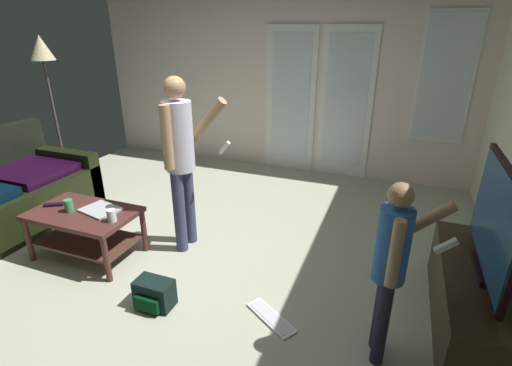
% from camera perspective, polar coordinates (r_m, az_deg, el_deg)
% --- Properties ---
extents(ground_plane, '(5.52, 5.51, 0.02)m').
position_cam_1_polar(ground_plane, '(3.63, -11.20, -11.24)').
color(ground_plane, '#A8AC95').
extents(wall_back_with_doors, '(5.52, 0.09, 2.71)m').
position_cam_1_polar(wall_back_with_doors, '(5.50, 4.20, 15.58)').
color(wall_back_with_doors, silver).
rests_on(wall_back_with_doors, ground_plane).
extents(coffee_table, '(0.94, 0.57, 0.46)m').
position_cam_1_polar(coffee_table, '(3.77, -24.45, -5.63)').
color(coffee_table, '#492521').
rests_on(coffee_table, ground_plane).
extents(tv_stand, '(0.48, 1.38, 0.46)m').
position_cam_1_polar(tv_stand, '(3.13, 30.08, -15.00)').
color(tv_stand, black).
rests_on(tv_stand, ground_plane).
extents(flat_screen_tv, '(0.08, 1.09, 0.75)m').
position_cam_1_polar(flat_screen_tv, '(2.84, 32.42, -4.99)').
color(flat_screen_tv, black).
rests_on(flat_screen_tv, tv_stand).
extents(person_adult, '(0.54, 0.44, 1.61)m').
position_cam_1_polar(person_adult, '(3.41, -11.31, 4.74)').
color(person_adult, '#363A58').
rests_on(person_adult, ground_plane).
extents(person_child, '(0.46, 0.37, 1.21)m').
position_cam_1_polar(person_child, '(2.38, 19.91, -10.88)').
color(person_child, '#1D1F2E').
rests_on(person_child, ground_plane).
extents(floor_lamp, '(0.29, 0.29, 1.89)m').
position_cam_1_polar(floor_lamp, '(5.43, -29.48, 15.91)').
color(floor_lamp, '#323520').
rests_on(floor_lamp, ground_plane).
extents(backpack, '(0.29, 0.21, 0.22)m').
position_cam_1_polar(backpack, '(3.08, -15.16, -15.90)').
color(backpack, black).
rests_on(backpack, ground_plane).
extents(loose_keyboard, '(0.44, 0.35, 0.02)m').
position_cam_1_polar(loose_keyboard, '(2.94, 2.28, -19.67)').
color(loose_keyboard, white).
rests_on(loose_keyboard, ground_plane).
extents(laptop_closed, '(0.37, 0.32, 0.02)m').
position_cam_1_polar(laptop_closed, '(3.66, -22.48, -3.76)').
color(laptop_closed, '#B6B7BD').
rests_on(laptop_closed, coffee_table).
extents(cup_near_edge, '(0.08, 0.08, 0.11)m').
position_cam_1_polar(cup_near_edge, '(3.74, -26.48, -3.08)').
color(cup_near_edge, '#398F53').
rests_on(cup_near_edge, coffee_table).
extents(cup_by_laptop, '(0.08, 0.08, 0.11)m').
position_cam_1_polar(cup_by_laptop, '(3.41, -21.01, -4.62)').
color(cup_by_laptop, white).
rests_on(cup_by_laptop, coffee_table).
extents(tv_remote_black, '(0.17, 0.13, 0.02)m').
position_cam_1_polar(tv_remote_black, '(3.94, -28.28, -2.91)').
color(tv_remote_black, black).
rests_on(tv_remote_black, coffee_table).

